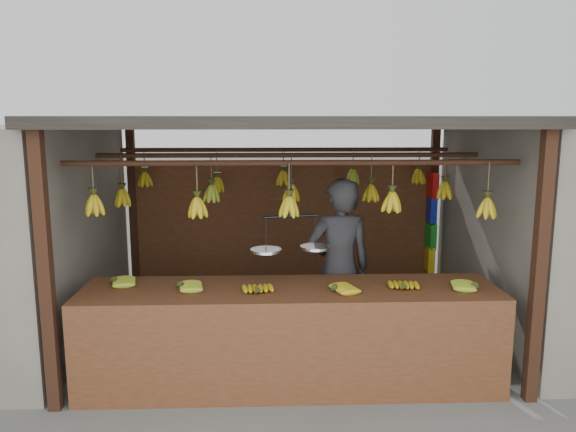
{
  "coord_description": "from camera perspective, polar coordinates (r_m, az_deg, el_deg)",
  "views": [
    {
      "loc": [
        -0.24,
        -5.88,
        2.39
      ],
      "look_at": [
        0.0,
        0.3,
        1.3
      ],
      "focal_mm": 35.0,
      "sensor_mm": 36.0,
      "label": 1
    }
  ],
  "objects": [
    {
      "name": "stall",
      "position": [
        6.23,
        -0.01,
        6.14
      ],
      "size": [
        4.3,
        3.3,
        2.4
      ],
      "color": "black",
      "rests_on": "ground"
    },
    {
      "name": "bag_bundles",
      "position": [
        7.68,
        14.31,
        -0.65
      ],
      "size": [
        0.08,
        0.26,
        1.32
      ],
      "color": "red",
      "rests_on": "ground"
    },
    {
      "name": "hanging_bananas",
      "position": [
        5.93,
        0.0,
        2.52
      ],
      "size": [
        3.62,
        2.21,
        0.39
      ],
      "color": "#BC9D14",
      "rests_on": "ground"
    },
    {
      "name": "ground",
      "position": [
        6.36,
        0.11,
        -12.1
      ],
      "size": [
        80.0,
        80.0,
        0.0
      ],
      "primitive_type": "plane",
      "color": "#5B5B57"
    },
    {
      "name": "balance_scale",
      "position": [
        5.02,
        0.31,
        -2.9
      ],
      "size": [
        0.71,
        0.37,
        0.78
      ],
      "color": "black",
      "rests_on": "ground"
    },
    {
      "name": "counter",
      "position": [
        4.94,
        0.31,
        -9.86
      ],
      "size": [
        3.7,
        0.84,
        0.96
      ],
      "color": "#59311A",
      "rests_on": "ground"
    },
    {
      "name": "vendor",
      "position": [
        5.62,
        5.18,
        -5.34
      ],
      "size": [
        0.72,
        0.53,
        1.81
      ],
      "primitive_type": "imported",
      "rotation": [
        0.0,
        0.0,
        3.3
      ],
      "color": "#262628",
      "rests_on": "ground"
    }
  ]
}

